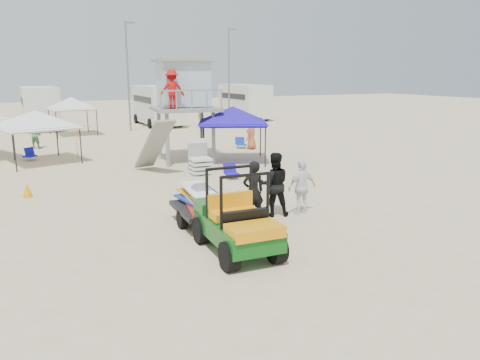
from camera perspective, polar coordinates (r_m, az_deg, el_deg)
name	(u,v)px	position (r m, az deg, el deg)	size (l,w,h in m)	color
ground	(278,263)	(11.03, 4.63, -10.00)	(140.00, 140.00, 0.00)	beige
utility_cart	(237,216)	(11.26, -0.41, -4.38)	(1.48, 2.73, 2.02)	#0C4D12
surf_trailer	(201,195)	(13.33, -4.77, -1.89)	(1.49, 2.60, 2.19)	black
man_left	(253,191)	(13.68, 1.62, -1.40)	(0.66, 0.44, 1.82)	black
man_mid	(274,184)	(14.28, 4.17, -0.52)	(0.95, 0.74, 1.96)	black
man_right	(302,187)	(14.54, 7.55, -0.88)	(1.00, 0.42, 1.71)	white
lifeguard_tower	(182,88)	(23.17, -7.11, 11.10)	(3.37, 3.37, 4.84)	gray
canopy_blue	(233,109)	(22.93, -0.89, 8.62)	(4.12, 4.12, 3.13)	black
canopy_white_a	(35,113)	(24.57, -23.73, 7.45)	(3.89, 3.89, 2.96)	black
canopy_white_c	(71,99)	(35.13, -19.90, 9.24)	(3.07, 3.07, 3.07)	black
umbrella_b	(77,141)	(25.57, -19.25, 4.54)	(1.95, 1.99, 1.79)	yellow
cone_near	(27,190)	(18.15, -24.50, -1.14)	(0.34, 0.34, 0.50)	orange
beach_chair_a	(30,154)	(25.89, -24.27, 2.91)	(0.74, 0.85, 0.64)	#0F12AC
beach_chair_b	(231,171)	(19.42, -1.12, 1.08)	(0.60, 0.65, 0.64)	#1F0FA6
beach_chair_c	(241,143)	(27.46, 0.07, 4.56)	(0.68, 0.75, 0.64)	#1038B2
rv_mid_left	(40,106)	(40.34, -23.22, 8.32)	(2.65, 6.50, 3.25)	silver
rv_mid_right	(157,104)	(40.38, -10.11, 9.15)	(2.64, 7.00, 3.25)	silver
rv_far_right	(244,100)	(45.08, 0.53, 9.72)	(2.64, 6.60, 3.25)	silver
light_pole_left	(128,77)	(36.65, -13.50, 12.09)	(0.14, 0.14, 8.00)	slate
light_pole_right	(229,77)	(41.01, -1.36, 12.48)	(0.14, 0.14, 8.00)	slate
distant_beachgoers	(84,134)	(28.80, -18.46, 5.37)	(18.45, 15.92, 1.73)	#B95634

